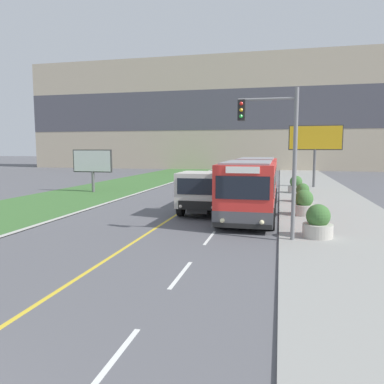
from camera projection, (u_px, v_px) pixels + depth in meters
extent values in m
cube|color=silver|center=(112.00, 362.00, 6.38)|extent=(0.12, 2.40, 0.01)
cube|color=silver|center=(181.00, 274.00, 10.83)|extent=(0.12, 2.40, 0.01)
cube|color=silver|center=(210.00, 238.00, 15.27)|extent=(0.12, 2.40, 0.01)
cube|color=silver|center=(226.00, 217.00, 19.72)|extent=(0.12, 2.40, 0.01)
cube|color=silver|center=(236.00, 205.00, 24.17)|extent=(0.12, 2.40, 0.01)
cube|color=silver|center=(243.00, 196.00, 28.62)|extent=(0.12, 2.40, 0.01)
cube|color=silver|center=(248.00, 190.00, 33.07)|extent=(0.12, 2.40, 0.01)
cube|color=silver|center=(252.00, 185.00, 37.52)|extent=(0.12, 2.40, 0.01)
cube|color=#BCAD93|center=(249.00, 114.00, 65.52)|extent=(80.00, 8.00, 19.21)
cube|color=#4C4C56|center=(247.00, 109.00, 61.58)|extent=(80.00, 0.04, 6.72)
cube|color=red|center=(248.00, 190.00, 18.29)|extent=(2.56, 5.51, 2.65)
cube|color=#4C4C51|center=(247.00, 210.00, 18.40)|extent=(2.58, 5.53, 0.70)
cube|color=black|center=(248.00, 182.00, 18.24)|extent=(2.58, 5.07, 0.93)
cube|color=gray|center=(248.00, 162.00, 18.13)|extent=(2.17, 4.96, 0.08)
cube|color=red|center=(256.00, 180.00, 24.48)|extent=(2.56, 5.51, 2.65)
cube|color=#4C4C51|center=(256.00, 194.00, 24.60)|extent=(2.58, 5.53, 0.70)
cube|color=black|center=(256.00, 173.00, 24.44)|extent=(2.58, 5.07, 0.93)
cube|color=gray|center=(256.00, 159.00, 24.32)|extent=(2.17, 4.96, 0.08)
cube|color=#474747|center=(252.00, 184.00, 21.38)|extent=(2.35, 0.90, 2.44)
cube|color=black|center=(242.00, 188.00, 15.56)|extent=(2.25, 0.04, 0.97)
cube|color=black|center=(242.00, 226.00, 15.74)|extent=(2.51, 0.06, 0.20)
sphere|color=#F4EAB2|center=(222.00, 221.00, 15.89)|extent=(0.20, 0.20, 0.20)
sphere|color=#F4EAB2|center=(262.00, 222.00, 15.52)|extent=(0.20, 0.20, 0.20)
cube|color=white|center=(243.00, 170.00, 15.47)|extent=(1.41, 0.04, 0.28)
cylinder|color=black|center=(218.00, 217.00, 17.20)|extent=(0.28, 1.00, 1.00)
cylinder|color=black|center=(272.00, 219.00, 16.65)|extent=(0.28, 1.00, 1.00)
cylinder|color=black|center=(228.00, 206.00, 20.39)|extent=(0.28, 1.00, 1.00)
cylinder|color=black|center=(273.00, 208.00, 19.84)|extent=(0.28, 1.00, 1.00)
cylinder|color=black|center=(238.00, 195.00, 25.42)|extent=(0.28, 1.00, 1.00)
cylinder|color=black|center=(275.00, 196.00, 24.87)|extent=(0.28, 1.00, 1.00)
cube|color=black|center=(209.00, 202.00, 22.23)|extent=(1.07, 6.91, 0.20)
cube|color=beige|center=(202.00, 189.00, 20.01)|extent=(2.39, 2.56, 1.81)
cube|color=black|center=(197.00, 187.00, 18.72)|extent=(2.03, 0.04, 0.82)
cube|color=black|center=(197.00, 206.00, 18.82)|extent=(1.91, 0.06, 0.44)
sphere|color=silver|center=(181.00, 206.00, 19.01)|extent=(0.18, 0.18, 0.18)
sphere|color=silver|center=(213.00, 208.00, 18.63)|extent=(0.18, 0.18, 0.18)
cube|color=slate|center=(213.00, 197.00, 23.57)|extent=(2.27, 4.10, 0.12)
cube|color=slate|center=(197.00, 188.00, 23.75)|extent=(0.12, 4.10, 1.17)
cube|color=slate|center=(230.00, 189.00, 23.27)|extent=(0.12, 4.10, 1.17)
cube|color=slate|center=(207.00, 192.00, 21.58)|extent=(2.27, 0.12, 1.17)
cube|color=slate|center=(218.00, 185.00, 25.43)|extent=(2.27, 0.12, 1.17)
cube|color=slate|center=(208.00, 180.00, 21.50)|extent=(2.27, 0.12, 0.24)
cylinder|color=black|center=(181.00, 206.00, 20.12)|extent=(0.30, 1.04, 1.04)
cylinder|color=black|center=(221.00, 208.00, 19.62)|extent=(0.30, 1.04, 1.04)
cylinder|color=black|center=(197.00, 197.00, 24.03)|extent=(0.30, 1.04, 1.04)
cylinder|color=black|center=(231.00, 198.00, 23.53)|extent=(0.30, 1.04, 1.04)
cylinder|color=slate|center=(295.00, 166.00, 14.31)|extent=(0.16, 0.16, 5.90)
cylinder|color=slate|center=(267.00, 99.00, 14.26)|extent=(2.20, 0.10, 0.10)
cube|color=black|center=(241.00, 110.00, 14.52)|extent=(0.28, 0.24, 0.80)
sphere|color=red|center=(241.00, 104.00, 14.37)|extent=(0.14, 0.14, 0.14)
sphere|color=orange|center=(241.00, 110.00, 14.40)|extent=(0.14, 0.14, 0.14)
sphere|color=green|center=(241.00, 116.00, 14.43)|extent=(0.14, 0.14, 0.14)
cylinder|color=#59595B|center=(314.00, 169.00, 34.42)|extent=(0.24, 0.24, 3.55)
cube|color=#333333|center=(315.00, 138.00, 34.09)|extent=(4.74, 0.20, 2.26)
cube|color=gold|center=(316.00, 138.00, 33.98)|extent=(4.58, 0.02, 2.10)
cylinder|color=#59595B|center=(93.00, 182.00, 31.01)|extent=(0.24, 0.24, 1.75)
cube|color=#333333|center=(93.00, 161.00, 30.81)|extent=(3.43, 0.20, 1.86)
cube|color=silver|center=(92.00, 161.00, 30.70)|extent=(3.27, 0.02, 1.70)
cylinder|color=#B7B2A8|center=(318.00, 231.00, 15.00)|extent=(1.19, 1.19, 0.54)
sphere|color=#3D6B33|center=(318.00, 216.00, 14.93)|extent=(0.95, 0.95, 0.95)
cylinder|color=#B7B2A8|center=(304.00, 210.00, 20.03)|extent=(1.22, 1.22, 0.55)
sphere|color=#3D6B33|center=(304.00, 199.00, 19.96)|extent=(0.98, 0.98, 0.98)
cylinder|color=#B7B2A8|center=(302.00, 198.00, 24.96)|extent=(1.09, 1.09, 0.51)
sphere|color=#3D6B33|center=(303.00, 190.00, 24.90)|extent=(0.87, 0.87, 0.87)
cylinder|color=#B7B2A8|center=(296.00, 189.00, 29.99)|extent=(1.22, 1.22, 0.56)
sphere|color=#3D6B33|center=(296.00, 182.00, 29.92)|extent=(0.98, 0.98, 0.98)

